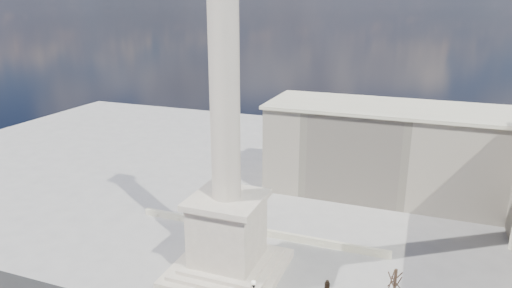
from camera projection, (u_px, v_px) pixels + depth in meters
The scene contains 4 objects.
nelsons_column at pixel (226, 181), 56.66m from camera, with size 14.00×14.00×49.85m.
balustrade_wall at pixel (257, 231), 70.13m from camera, with size 40.00×0.60×1.10m, color beige.
building_northeast at pixel (407, 152), 82.55m from camera, with size 51.00×17.00×16.60m.
bare_tree_mid at pixel (395, 279), 49.02m from camera, with size 1.90×1.90×7.22m.
Camera 1 is at (22.11, -43.09, 33.99)m, focal length 32.00 mm.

